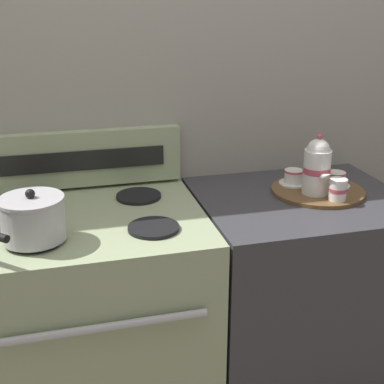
{
  "coord_description": "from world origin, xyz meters",
  "views": [
    {
      "loc": [
        -0.46,
        -1.63,
        1.59
      ],
      "look_at": [
        -0.05,
        -0.06,
        0.98
      ],
      "focal_mm": 50.0,
      "sensor_mm": 36.0,
      "label": 1
    }
  ],
  "objects_px": {
    "teacup_right": "(294,177)",
    "saucepan": "(32,218)",
    "teapot": "(317,166)",
    "stove": "(100,334)",
    "teacup_left": "(336,179)",
    "serving_tray": "(318,191)",
    "creamer_jug": "(338,190)"
  },
  "relations": [
    {
      "from": "saucepan",
      "to": "teacup_right",
      "type": "bearing_deg",
      "value": 14.6
    },
    {
      "from": "stove",
      "to": "teapot",
      "type": "relative_size",
      "value": 4.18
    },
    {
      "from": "saucepan",
      "to": "creamer_jug",
      "type": "distance_m",
      "value": 1.01
    },
    {
      "from": "creamer_jug",
      "to": "serving_tray",
      "type": "bearing_deg",
      "value": 96.49
    },
    {
      "from": "saucepan",
      "to": "teacup_right",
      "type": "height_order",
      "value": "saucepan"
    },
    {
      "from": "teacup_left",
      "to": "serving_tray",
      "type": "bearing_deg",
      "value": -171.95
    },
    {
      "from": "teapot",
      "to": "teacup_right",
      "type": "height_order",
      "value": "teapot"
    },
    {
      "from": "teapot",
      "to": "teacup_right",
      "type": "relative_size",
      "value": 2.01
    },
    {
      "from": "teapot",
      "to": "stove",
      "type": "bearing_deg",
      "value": 179.35
    },
    {
      "from": "teacup_left",
      "to": "teacup_right",
      "type": "distance_m",
      "value": 0.15
    },
    {
      "from": "serving_tray",
      "to": "creamer_jug",
      "type": "bearing_deg",
      "value": -83.51
    },
    {
      "from": "teapot",
      "to": "teacup_left",
      "type": "relative_size",
      "value": 2.01
    },
    {
      "from": "stove",
      "to": "teapot",
      "type": "bearing_deg",
      "value": -0.65
    },
    {
      "from": "teacup_right",
      "to": "teapot",
      "type": "bearing_deg",
      "value": -72.73
    },
    {
      "from": "saucepan",
      "to": "teacup_left",
      "type": "height_order",
      "value": "saucepan"
    },
    {
      "from": "stove",
      "to": "saucepan",
      "type": "xyz_separation_m",
      "value": [
        -0.18,
        -0.14,
        0.53
      ]
    },
    {
      "from": "serving_tray",
      "to": "teacup_left",
      "type": "xyz_separation_m",
      "value": [
        0.08,
        0.01,
        0.03
      ]
    },
    {
      "from": "saucepan",
      "to": "teapot",
      "type": "relative_size",
      "value": 1.27
    },
    {
      "from": "serving_tray",
      "to": "creamer_jug",
      "type": "height_order",
      "value": "creamer_jug"
    },
    {
      "from": "teacup_right",
      "to": "saucepan",
      "type": "bearing_deg",
      "value": -165.4
    },
    {
      "from": "teacup_left",
      "to": "teacup_right",
      "type": "bearing_deg",
      "value": 155.58
    },
    {
      "from": "teapot",
      "to": "creamer_jug",
      "type": "distance_m",
      "value": 0.11
    },
    {
      "from": "stove",
      "to": "creamer_jug",
      "type": "xyz_separation_m",
      "value": [
        0.83,
        -0.09,
        0.5
      ]
    },
    {
      "from": "stove",
      "to": "creamer_jug",
      "type": "bearing_deg",
      "value": -6.16
    },
    {
      "from": "stove",
      "to": "teapot",
      "type": "height_order",
      "value": "teapot"
    },
    {
      "from": "stove",
      "to": "teacup_right",
      "type": "xyz_separation_m",
      "value": [
        0.76,
        0.1,
        0.49
      ]
    },
    {
      "from": "teacup_left",
      "to": "teacup_right",
      "type": "relative_size",
      "value": 1.0
    },
    {
      "from": "saucepan",
      "to": "serving_tray",
      "type": "distance_m",
      "value": 1.01
    },
    {
      "from": "teapot",
      "to": "teacup_right",
      "type": "bearing_deg",
      "value": 107.27
    },
    {
      "from": "saucepan",
      "to": "serving_tray",
      "type": "bearing_deg",
      "value": 9.65
    },
    {
      "from": "stove",
      "to": "serving_tray",
      "type": "distance_m",
      "value": 0.94
    },
    {
      "from": "serving_tray",
      "to": "teacup_right",
      "type": "bearing_deg",
      "value": 130.74
    }
  ]
}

